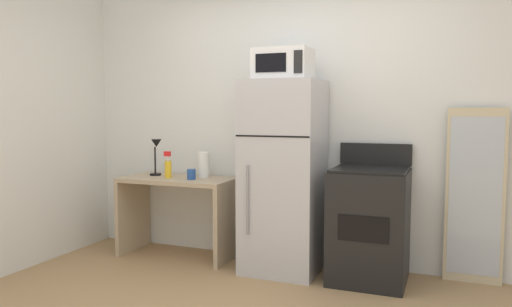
# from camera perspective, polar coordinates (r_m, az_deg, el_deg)

# --- Properties ---
(wall_back_white) EXTENTS (5.00, 0.10, 2.60)m
(wall_back_white) POSITION_cam_1_polar(r_m,az_deg,el_deg) (4.48, 5.33, 4.01)
(wall_back_white) COLOR silver
(wall_back_white) RESTS_ON ground
(desk) EXTENTS (1.07, 0.53, 0.75)m
(desk) POSITION_cam_1_polar(r_m,az_deg,el_deg) (4.69, -9.04, -5.61)
(desk) COLOR tan
(desk) RESTS_ON ground
(desk_lamp) EXTENTS (0.14, 0.12, 0.35)m
(desk_lamp) POSITION_cam_1_polar(r_m,az_deg,el_deg) (4.81, -11.59, 0.30)
(desk_lamp) COLOR black
(desk_lamp) RESTS_ON desk
(paper_towel_roll) EXTENTS (0.11, 0.11, 0.24)m
(paper_towel_roll) POSITION_cam_1_polar(r_m,az_deg,el_deg) (4.62, -6.12, -1.31)
(paper_towel_roll) COLOR white
(paper_towel_roll) RESTS_ON desk
(coffee_mug) EXTENTS (0.08, 0.08, 0.09)m
(coffee_mug) POSITION_cam_1_polar(r_m,az_deg,el_deg) (4.50, -7.55, -2.42)
(coffee_mug) COLOR #264C99
(coffee_mug) RESTS_ON desk
(spray_bottle) EXTENTS (0.06, 0.06, 0.25)m
(spray_bottle) POSITION_cam_1_polar(r_m,az_deg,el_deg) (4.64, -10.23, -1.60)
(spray_bottle) COLOR yellow
(spray_bottle) RESTS_ON desk
(refrigerator) EXTENTS (0.63, 0.63, 1.63)m
(refrigerator) POSITION_cam_1_polar(r_m,az_deg,el_deg) (4.18, 3.23, -2.71)
(refrigerator) COLOR #B7B7BC
(refrigerator) RESTS_ON ground
(microwave) EXTENTS (0.46, 0.35, 0.26)m
(microwave) POSITION_cam_1_polar(r_m,az_deg,el_deg) (4.14, 3.20, 10.34)
(microwave) COLOR silver
(microwave) RESTS_ON refrigerator
(oven_range) EXTENTS (0.60, 0.61, 1.10)m
(oven_range) POSITION_cam_1_polar(r_m,az_deg,el_deg) (4.08, 13.08, -8.00)
(oven_range) COLOR black
(oven_range) RESTS_ON ground
(leaning_mirror) EXTENTS (0.44, 0.03, 1.40)m
(leaning_mirror) POSITION_cam_1_polar(r_m,az_deg,el_deg) (4.25, 24.18, -4.58)
(leaning_mirror) COLOR #C6B793
(leaning_mirror) RESTS_ON ground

